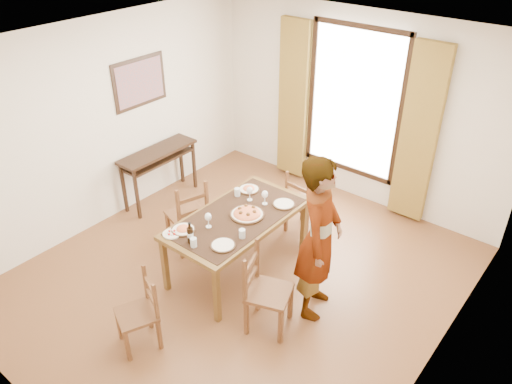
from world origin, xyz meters
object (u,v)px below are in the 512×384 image
Objects in this scene: dining_table at (238,221)px; pasta_platter at (247,212)px; console_table at (158,158)px; man at (319,239)px.

pasta_platter is at bearing 45.23° from dining_table.
console_table is 0.65× the size of man.
dining_table is 4.30× the size of pasta_platter.
console_table is at bearing 165.45° from dining_table.
dining_table is 0.16m from pasta_platter.
pasta_platter is at bearing -11.84° from console_table.
man is 4.62× the size of pasta_platter.
console_table is at bearing 168.16° from pasta_platter.
dining_table is at bearing -134.77° from pasta_platter.
pasta_platter is (-1.00, 0.05, -0.12)m from man.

